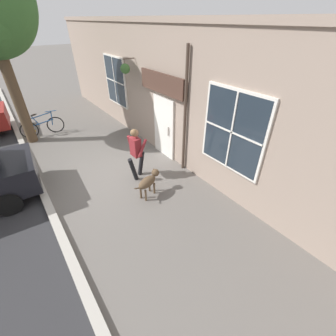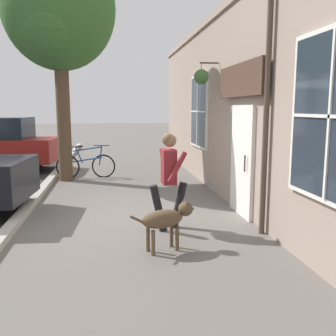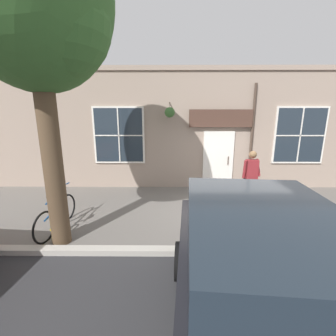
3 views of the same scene
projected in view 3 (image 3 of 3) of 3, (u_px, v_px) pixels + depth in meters
name	position (u px, v px, depth m)	size (l,w,h in m)	color
ground_plane	(222.00, 211.00, 6.36)	(90.00, 90.00, 0.00)	#66605B
storefront_facade	(211.00, 129.00, 8.14)	(0.95, 18.00, 4.29)	gray
pedestrian_walking	(251.00, 172.00, 6.75)	(0.67, 0.55, 1.64)	black
dog_on_leash	(284.00, 190.00, 6.69)	(1.01, 0.48, 0.72)	brown
leaning_bicycle	(57.00, 215.00, 5.28)	(1.74, 0.17, 1.00)	black
parked_car_mid_block	(264.00, 296.00, 2.27)	(4.43, 2.20, 1.75)	black
fire_hydrant	(55.00, 224.00, 4.80)	(0.34, 0.20, 0.77)	gold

